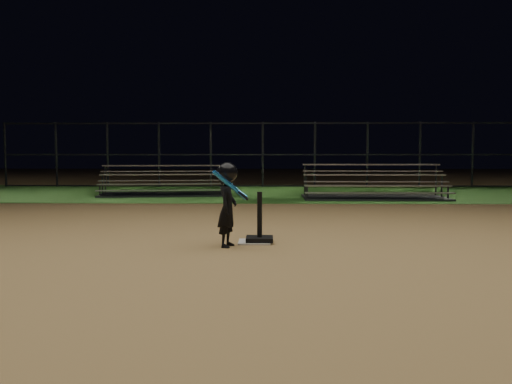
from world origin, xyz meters
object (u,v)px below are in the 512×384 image
(child_batter, at_px, (227,202))
(bleacher_left, at_px, (163,189))
(home_plate, at_px, (254,242))
(batting_tee, at_px, (260,232))
(bleacher_right, at_px, (374,192))

(child_batter, bearing_deg, bleacher_left, 28.47)
(home_plate, relative_size, child_batter, 0.39)
(batting_tee, relative_size, child_batter, 0.61)
(batting_tee, relative_size, bleacher_right, 0.17)
(child_batter, height_order, bleacher_left, child_batter)
(batting_tee, height_order, bleacher_left, bleacher_left)
(home_plate, height_order, child_batter, child_batter)
(bleacher_left, xyz_separation_m, bleacher_right, (6.22, -1.11, 0.01))
(batting_tee, xyz_separation_m, child_batter, (-0.43, -0.34, 0.46))
(bleacher_right, bearing_deg, bleacher_left, 170.46)
(child_batter, relative_size, bleacher_left, 0.29)
(batting_tee, bearing_deg, bleacher_left, 109.48)
(home_plate, distance_m, child_batter, 0.77)
(home_plate, height_order, batting_tee, batting_tee)
(bleacher_right, bearing_deg, child_batter, -113.40)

